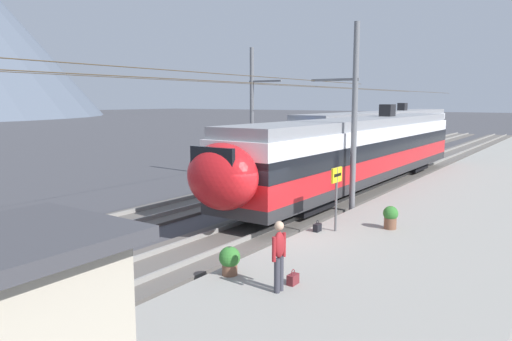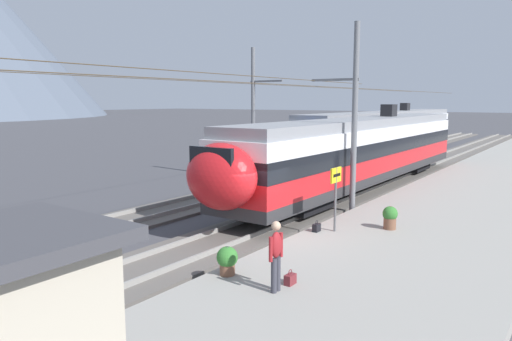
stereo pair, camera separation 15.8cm
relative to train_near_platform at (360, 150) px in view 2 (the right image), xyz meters
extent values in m
plane|color=#424247|center=(-10.86, -1.23, -2.22)|extent=(400.00, 400.00, 0.00)
cube|color=gray|center=(-10.86, -5.49, -2.05)|extent=(120.00, 6.85, 0.34)
cube|color=#5B5651|center=(-10.86, 0.00, -2.16)|extent=(120.00, 3.00, 0.12)
cube|color=gray|center=(-10.86, -0.72, -2.02)|extent=(120.00, 0.07, 0.16)
cube|color=gray|center=(-10.86, 0.72, -2.02)|extent=(120.00, 0.07, 0.16)
cube|color=#5B5651|center=(-10.86, 4.83, -2.16)|extent=(120.00, 3.00, 0.12)
cube|color=gray|center=(-10.86, 4.11, -2.02)|extent=(120.00, 0.07, 0.16)
cube|color=gray|center=(-10.86, 5.54, -2.02)|extent=(120.00, 0.07, 0.16)
cube|color=#2D2D30|center=(0.59, 0.00, -1.30)|extent=(23.01, 2.90, 0.45)
cube|color=red|center=(0.59, 0.00, -0.65)|extent=(23.01, 2.90, 0.85)
cube|color=black|center=(0.59, 0.00, 0.15)|extent=(23.01, 2.94, 0.75)
cube|color=white|center=(0.59, 0.00, 0.85)|extent=(23.01, 2.90, 0.65)
cube|color=gray|center=(0.59, 0.00, 1.40)|extent=(22.71, 2.70, 0.45)
cube|color=black|center=(-6.54, 0.00, -1.73)|extent=(2.80, 2.32, 0.42)
cube|color=black|center=(7.72, 0.00, -1.73)|extent=(2.80, 2.32, 0.42)
ellipsoid|color=red|center=(-11.47, 0.00, 0.05)|extent=(1.80, 2.67, 2.25)
cube|color=black|center=(-11.97, 0.00, 0.48)|extent=(0.16, 1.74, 1.19)
cube|color=black|center=(4.04, 0.00, 1.98)|extent=(0.90, 0.70, 0.70)
cube|color=#2D2D30|center=(17.35, 4.83, -1.30)|extent=(29.10, 2.98, 0.45)
cube|color=#1E429E|center=(17.35, 4.83, -0.65)|extent=(29.10, 2.98, 0.85)
cube|color=black|center=(17.35, 4.83, 0.15)|extent=(29.10, 3.02, 0.75)
cube|color=white|center=(17.35, 4.83, 0.85)|extent=(29.10, 2.98, 0.65)
cube|color=gray|center=(17.35, 4.83, 1.40)|extent=(28.80, 2.78, 0.45)
cube|color=black|center=(8.33, 4.83, -1.73)|extent=(2.80, 2.38, 0.42)
cube|color=black|center=(26.37, 4.83, -1.73)|extent=(2.80, 2.38, 0.42)
ellipsoid|color=#1E429E|center=(2.25, 4.83, 0.05)|extent=(1.80, 2.74, 2.25)
cube|color=black|center=(1.75, 4.83, 0.48)|extent=(0.16, 1.79, 1.19)
cube|color=black|center=(21.72, 4.83, 1.98)|extent=(0.90, 0.70, 0.70)
cylinder|color=slate|center=(-5.07, -1.86, 1.73)|extent=(0.24, 0.24, 7.91)
cube|color=slate|center=(-5.07, -0.93, 3.41)|extent=(0.10, 2.16, 0.10)
cylinder|color=#473823|center=(-5.07, 0.00, 3.16)|extent=(47.61, 0.02, 0.02)
cylinder|color=slate|center=(-0.29, 6.71, 1.70)|extent=(0.24, 0.24, 7.84)
cube|color=slate|center=(-0.29, 5.77, 3.66)|extent=(0.10, 2.18, 0.10)
cylinder|color=#473823|center=(-0.29, 4.83, 3.41)|extent=(47.61, 0.02, 0.02)
cylinder|color=#59595B|center=(-9.02, -2.98, -0.79)|extent=(0.08, 0.08, 2.20)
cube|color=yellow|center=(-9.02, -2.98, 0.06)|extent=(0.70, 0.06, 0.50)
cube|color=black|center=(-9.02, -3.01, 0.06)|extent=(0.52, 0.01, 0.10)
cylinder|color=#383842|center=(-14.66, -4.18, -1.47)|extent=(0.14, 0.14, 0.82)
cylinder|color=#383842|center=(-14.50, -4.18, -1.47)|extent=(0.14, 0.14, 0.82)
ellipsoid|color=maroon|center=(-14.58, -4.18, -0.75)|extent=(0.36, 0.22, 0.62)
sphere|color=tan|center=(-14.58, -4.18, -0.30)|extent=(0.22, 0.22, 0.22)
cylinder|color=maroon|center=(-14.80, -4.18, -0.80)|extent=(0.09, 0.09, 0.58)
cylinder|color=maroon|center=(-14.36, -4.18, -0.80)|extent=(0.09, 0.09, 0.58)
cube|color=maroon|center=(-14.01, -4.23, -1.76)|extent=(0.32, 0.18, 0.25)
torus|color=maroon|center=(-14.01, -4.23, -1.58)|extent=(0.16, 0.02, 0.16)
cube|color=black|center=(-9.42, -2.49, -1.75)|extent=(0.32, 0.18, 0.26)
torus|color=black|center=(-9.42, -2.49, -1.57)|extent=(0.16, 0.02, 0.16)
cylinder|color=brown|center=(-14.38, -2.57, -1.73)|extent=(0.39, 0.39, 0.31)
sphere|color=#33752D|center=(-14.38, -2.57, -1.41)|extent=(0.55, 0.55, 0.55)
sphere|color=purple|center=(-14.38, -2.57, -1.29)|extent=(0.30, 0.30, 0.30)
cylinder|color=brown|center=(-7.66, -4.42, -1.69)|extent=(0.43, 0.43, 0.39)
sphere|color=#33752D|center=(-7.66, -4.42, -1.34)|extent=(0.52, 0.52, 0.52)
sphere|color=red|center=(-7.66, -4.42, -1.22)|extent=(0.28, 0.28, 0.28)
camera|label=1|loc=(-23.63, -9.82, 2.54)|focal=33.54mm
camera|label=2|loc=(-23.54, -9.95, 2.54)|focal=33.54mm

